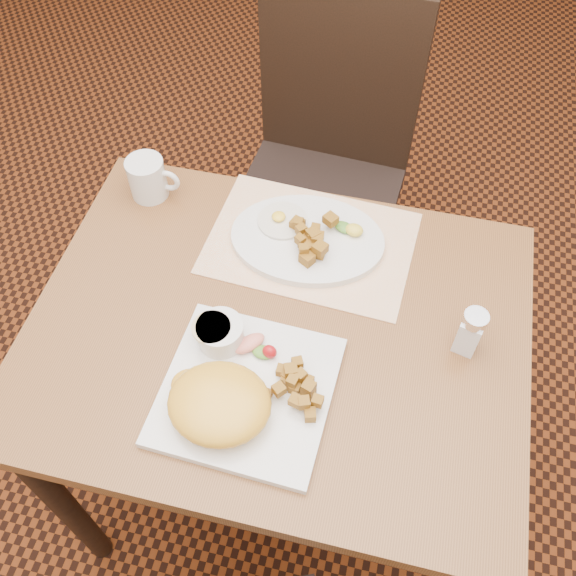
{
  "coord_description": "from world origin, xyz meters",
  "views": [
    {
      "loc": [
        0.16,
        -0.6,
        1.73
      ],
      "look_at": [
        0.01,
        0.04,
        0.82
      ],
      "focal_mm": 40.0,
      "sensor_mm": 36.0,
      "label": 1
    }
  ],
  "objects_px": {
    "coffee_mug": "(148,178)",
    "plate_oval": "(307,239)",
    "plate_square": "(247,391)",
    "salt_shaker": "(470,331)",
    "table": "(278,356)",
    "chair_far": "(325,160)"
  },
  "relations": [
    {
      "from": "chair_far",
      "to": "plate_oval",
      "type": "bearing_deg",
      "value": 99.71
    },
    {
      "from": "coffee_mug",
      "to": "plate_oval",
      "type": "bearing_deg",
      "value": -9.33
    },
    {
      "from": "salt_shaker",
      "to": "plate_oval",
      "type": "bearing_deg",
      "value": 152.19
    },
    {
      "from": "plate_square",
      "to": "table",
      "type": "bearing_deg",
      "value": 83.15
    },
    {
      "from": "plate_square",
      "to": "salt_shaker",
      "type": "distance_m",
      "value": 0.39
    },
    {
      "from": "plate_oval",
      "to": "table",
      "type": "bearing_deg",
      "value": -92.87
    },
    {
      "from": "table",
      "to": "chair_far",
      "type": "distance_m",
      "value": 0.68
    },
    {
      "from": "salt_shaker",
      "to": "coffee_mug",
      "type": "height_order",
      "value": "salt_shaker"
    },
    {
      "from": "table",
      "to": "plate_square",
      "type": "bearing_deg",
      "value": -96.85
    },
    {
      "from": "plate_oval",
      "to": "coffee_mug",
      "type": "bearing_deg",
      "value": 170.67
    },
    {
      "from": "salt_shaker",
      "to": "coffee_mug",
      "type": "relative_size",
      "value": 0.91
    },
    {
      "from": "coffee_mug",
      "to": "salt_shaker",
      "type": "bearing_deg",
      "value": -18.69
    },
    {
      "from": "salt_shaker",
      "to": "coffee_mug",
      "type": "bearing_deg",
      "value": 161.31
    },
    {
      "from": "plate_oval",
      "to": "salt_shaker",
      "type": "relative_size",
      "value": 3.05
    },
    {
      "from": "table",
      "to": "plate_square",
      "type": "xyz_separation_m",
      "value": [
        -0.02,
        -0.14,
        0.12
      ]
    },
    {
      "from": "chair_far",
      "to": "plate_oval",
      "type": "relative_size",
      "value": 3.19
    },
    {
      "from": "table",
      "to": "coffee_mug",
      "type": "distance_m",
      "value": 0.46
    },
    {
      "from": "salt_shaker",
      "to": "coffee_mug",
      "type": "xyz_separation_m",
      "value": [
        -0.67,
        0.23,
        -0.01
      ]
    },
    {
      "from": "table",
      "to": "chair_far",
      "type": "relative_size",
      "value": 0.93
    },
    {
      "from": "plate_square",
      "to": "coffee_mug",
      "type": "xyz_separation_m",
      "value": [
        -0.32,
        0.4,
        0.04
      ]
    },
    {
      "from": "coffee_mug",
      "to": "plate_square",
      "type": "bearing_deg",
      "value": -51.42
    },
    {
      "from": "plate_oval",
      "to": "plate_square",
      "type": "bearing_deg",
      "value": -94.5
    }
  ]
}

